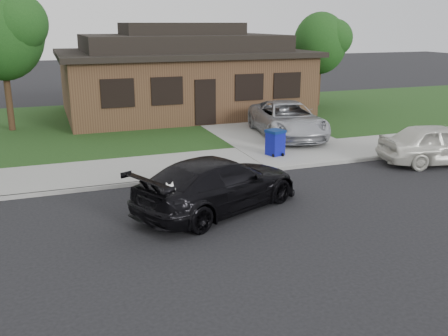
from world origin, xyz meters
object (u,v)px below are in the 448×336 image
object	(u,v)px
sedan	(218,184)
minivan	(287,119)
recycling_bin	(275,143)
white_compact	(440,144)

from	to	relation	value
sedan	minivan	bearing A→B (deg)	-63.39
minivan	recycling_bin	distance (m)	3.29
sedan	recycling_bin	distance (m)	5.56
sedan	minivan	xyz separation A→B (m)	(5.51, 6.88, 0.15)
sedan	recycling_bin	world-z (taller)	sedan
white_compact	minivan	bearing A→B (deg)	42.82
minivan	recycling_bin	world-z (taller)	minivan
recycling_bin	sedan	bearing A→B (deg)	-148.91
sedan	white_compact	bearing A→B (deg)	-104.44
minivan	sedan	bearing A→B (deg)	-119.68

